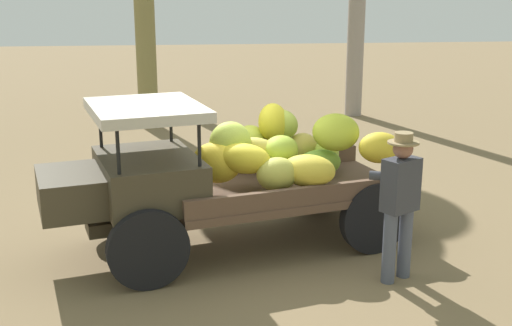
# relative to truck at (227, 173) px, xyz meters

# --- Properties ---
(ground_plane) EXTENTS (60.00, 60.00, 0.00)m
(ground_plane) POSITION_rel_truck_xyz_m (0.02, -0.08, -0.97)
(ground_plane) COLOR olive
(truck) EXTENTS (4.66, 2.62, 1.89)m
(truck) POSITION_rel_truck_xyz_m (0.00, 0.00, 0.00)
(truck) COLOR #3E3626
(truck) RESTS_ON ground
(farmer) EXTENTS (0.57, 0.55, 1.69)m
(farmer) POSITION_rel_truck_xyz_m (-1.81, 1.17, -0.00)
(farmer) COLOR #4F5567
(farmer) RESTS_ON ground
(wooden_crate) EXTENTS (0.70, 0.69, 0.45)m
(wooden_crate) POSITION_rel_truck_xyz_m (-2.17, -1.43, -0.74)
(wooden_crate) COLOR brown
(wooden_crate) RESTS_ON ground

